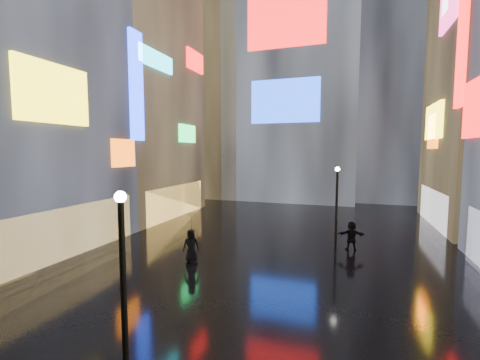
% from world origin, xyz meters
% --- Properties ---
extents(ground, '(140.00, 140.00, 0.00)m').
position_xyz_m(ground, '(0.00, 20.00, 0.00)').
color(ground, black).
rests_on(ground, ground).
extents(building_left_mid, '(10.28, 12.70, 24.00)m').
position_xyz_m(building_left_mid, '(-15.98, 14.01, 11.97)').
color(building_left_mid, black).
rests_on(building_left_mid, ground).
extents(building_left_far, '(10.28, 12.00, 22.00)m').
position_xyz_m(building_left_far, '(-15.98, 26.00, 10.98)').
color(building_left_far, black).
rests_on(building_left_far, ground).
extents(tower_main, '(16.00, 14.20, 42.00)m').
position_xyz_m(tower_main, '(-3.00, 43.97, 21.01)').
color(tower_main, black).
rests_on(tower_main, ground).
extents(tower_flank_right, '(12.00, 12.00, 34.00)m').
position_xyz_m(tower_flank_right, '(9.00, 46.00, 17.00)').
color(tower_flank_right, black).
rests_on(tower_flank_right, ground).
extents(tower_flank_left, '(10.00, 10.00, 26.00)m').
position_xyz_m(tower_flank_left, '(-14.00, 42.00, 13.00)').
color(tower_flank_left, black).
rests_on(tower_flank_left, ground).
extents(lamp_near, '(0.30, 0.30, 5.20)m').
position_xyz_m(lamp_near, '(-1.12, 6.04, 2.94)').
color(lamp_near, black).
rests_on(lamp_near, ground).
extents(lamp_far, '(0.30, 0.30, 5.20)m').
position_xyz_m(lamp_far, '(3.57, 20.85, 2.94)').
color(lamp_far, black).
rests_on(lamp_far, ground).
extents(pedestrian_4, '(1.03, 0.80, 1.86)m').
position_xyz_m(pedestrian_4, '(-3.96, 15.18, 0.93)').
color(pedestrian_4, black).
rests_on(pedestrian_4, ground).
extents(pedestrian_5, '(1.77, 0.82, 1.84)m').
position_xyz_m(pedestrian_5, '(4.52, 20.33, 0.92)').
color(pedestrian_5, black).
rests_on(pedestrian_5, ground).
extents(umbrella_2, '(1.49, 1.49, 0.96)m').
position_xyz_m(umbrella_2, '(-3.96, 15.18, 2.34)').
color(umbrella_2, black).
rests_on(umbrella_2, pedestrian_4).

